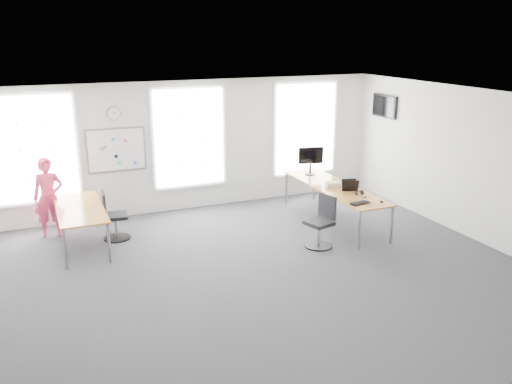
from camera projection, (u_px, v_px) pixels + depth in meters
name	position (u px, v px, depth m)	size (l,w,h in m)	color
floor	(240.00, 277.00, 9.29)	(10.00, 10.00, 0.00)	#28292D
ceiling	(239.00, 101.00, 8.43)	(10.00, 10.00, 0.00)	silver
wall_back	(176.00, 147.00, 12.39)	(10.00, 10.00, 0.00)	silver
wall_front	(387.00, 301.00, 5.33)	(10.00, 10.00, 0.00)	silver
wall_right	(474.00, 165.00, 10.73)	(10.00, 10.00, 0.00)	silver
window_left	(35.00, 149.00, 11.19)	(1.60, 0.06, 2.20)	white
window_mid	(189.00, 138.00, 12.42)	(1.60, 0.06, 2.20)	white
window_right	(305.00, 129.00, 13.54)	(1.60, 0.06, 2.20)	white
desk_right	(334.00, 189.00, 11.81)	(0.88, 3.29, 0.80)	#AC6F31
desk_left	(80.00, 211.00, 10.44)	(0.87, 2.16, 0.79)	#AC6F31
chair_right	(321.00, 224.00, 10.51)	(0.57, 0.57, 1.02)	black
chair_left	(113.00, 218.00, 10.86)	(0.54, 0.54, 1.01)	black
person	(49.00, 198.00, 10.93)	(0.60, 0.39, 1.65)	#EA3760
whiteboard	(116.00, 150.00, 11.85)	(1.20, 0.03, 0.90)	white
wall_clock	(114.00, 113.00, 11.62)	(0.30, 0.30, 0.04)	gray
tv	(384.00, 106.00, 13.13)	(0.06, 0.90, 0.55)	black
keyboard	(360.00, 203.00, 10.61)	(0.43, 0.15, 0.02)	black
mouse	(382.00, 202.00, 10.67)	(0.06, 0.10, 0.04)	black
lens_cap	(365.00, 198.00, 10.99)	(0.07, 0.07, 0.01)	black
headphones	(359.00, 193.00, 11.16)	(0.17, 0.09, 0.10)	black
laptop_sleeve	(350.00, 185.00, 11.41)	(0.33, 0.25, 0.26)	black
paper_stack	(333.00, 184.00, 11.76)	(0.30, 0.23, 0.10)	#F6EBC6
monitor	(311.00, 158.00, 12.65)	(0.59, 0.24, 0.66)	black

